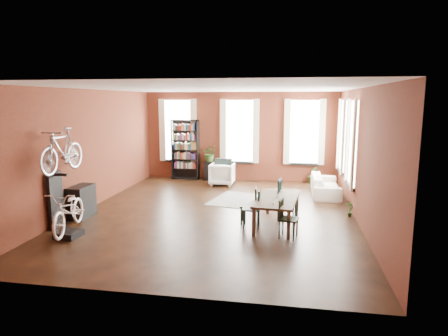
% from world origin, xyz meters
% --- Properties ---
extents(room, '(9.00, 9.04, 3.22)m').
position_xyz_m(room, '(0.25, 0.62, 2.14)').
color(room, black).
rests_on(room, ground).
extents(dining_table, '(1.09, 2.04, 0.67)m').
position_xyz_m(dining_table, '(1.59, -0.75, 0.33)').
color(dining_table, '#4B3E2D').
rests_on(dining_table, ground).
extents(dining_chair_a, '(0.41, 0.41, 0.88)m').
position_xyz_m(dining_chair_a, '(1.01, -0.97, 0.44)').
color(dining_chair_a, '#1B3B3B').
rests_on(dining_chair_a, ground).
extents(dining_chair_b, '(0.42, 0.42, 0.86)m').
position_xyz_m(dining_chair_b, '(0.91, -0.69, 0.43)').
color(dining_chair_b, black).
rests_on(dining_chair_b, ground).
extents(dining_chair_c, '(0.46, 0.46, 0.84)m').
position_xyz_m(dining_chair_c, '(1.86, -1.59, 0.42)').
color(dining_chair_c, black).
rests_on(dining_chair_c, ground).
extents(dining_chair_d, '(0.52, 0.52, 0.99)m').
position_xyz_m(dining_chair_d, '(1.81, -0.18, 0.49)').
color(dining_chair_d, '#173133').
rests_on(dining_chair_d, ground).
extents(bookshelf, '(1.00, 0.32, 2.20)m').
position_xyz_m(bookshelf, '(-2.00, 4.30, 1.10)').
color(bookshelf, black).
rests_on(bookshelf, ground).
extents(white_armchair, '(0.80, 0.75, 0.83)m').
position_xyz_m(white_armchair, '(-0.48, 3.51, 0.41)').
color(white_armchair, white).
rests_on(white_armchair, ground).
extents(cream_sofa, '(0.61, 2.08, 0.81)m').
position_xyz_m(cream_sofa, '(2.95, 2.60, 0.41)').
color(cream_sofa, beige).
rests_on(cream_sofa, ground).
extents(striped_rug, '(1.50, 2.03, 0.01)m').
position_xyz_m(striped_rug, '(0.24, 1.50, 0.01)').
color(striped_rug, black).
rests_on(striped_rug, ground).
extents(bike_trainer, '(0.51, 0.51, 0.14)m').
position_xyz_m(bike_trainer, '(-2.79, -2.36, 0.07)').
color(bike_trainer, black).
rests_on(bike_trainer, ground).
extents(bike_wall_rack, '(0.16, 0.60, 1.30)m').
position_xyz_m(bike_wall_rack, '(-3.40, -1.80, 0.65)').
color(bike_wall_rack, black).
rests_on(bike_wall_rack, ground).
extents(console_table, '(0.40, 0.80, 0.80)m').
position_xyz_m(console_table, '(-3.28, -0.90, 0.40)').
color(console_table, black).
rests_on(console_table, ground).
extents(plant_stand, '(0.37, 0.37, 0.69)m').
position_xyz_m(plant_stand, '(-1.09, 4.29, 0.34)').
color(plant_stand, black).
rests_on(plant_stand, ground).
extents(plant_by_sofa, '(0.50, 0.68, 0.27)m').
position_xyz_m(plant_by_sofa, '(2.62, 4.28, 0.14)').
color(plant_by_sofa, '#315522').
rests_on(plant_by_sofa, ground).
extents(plant_small, '(0.39, 0.44, 0.14)m').
position_xyz_m(plant_small, '(3.37, 0.27, 0.07)').
color(plant_small, '#2F6227').
rests_on(plant_small, ground).
extents(bicycle_floor, '(0.77, 1.00, 1.72)m').
position_xyz_m(bicycle_floor, '(-2.76, -2.33, 1.00)').
color(bicycle_floor, white).
rests_on(bicycle_floor, bike_trainer).
extents(bicycle_hung, '(0.47, 1.00, 1.66)m').
position_xyz_m(bicycle_hung, '(-3.15, -1.80, 2.13)').
color(bicycle_hung, '#A5A8AD').
rests_on(bicycle_hung, bike_wall_rack).
extents(plant_on_stand, '(0.70, 0.74, 0.49)m').
position_xyz_m(plant_on_stand, '(-1.06, 4.27, 0.93)').
color(plant_on_stand, '#315522').
rests_on(plant_on_stand, plant_stand).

